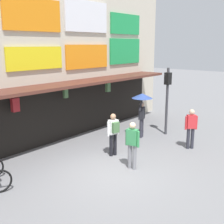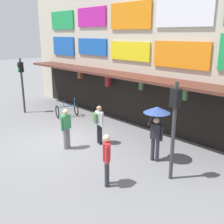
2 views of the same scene
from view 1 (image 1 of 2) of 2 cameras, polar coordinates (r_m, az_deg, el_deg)
ground_plane at (r=10.15m, az=-0.08°, el=-11.62°), size 80.00×80.00×0.00m
shopfront at (r=12.65m, az=-16.49°, el=11.31°), size 18.00×2.60×8.00m
traffic_light_far at (r=13.92m, az=10.79°, el=4.18°), size 0.31×0.34×3.20m
pedestrian_with_umbrella at (r=13.35m, az=5.92°, el=1.80°), size 0.96×0.96×2.08m
pedestrian_in_black at (r=11.19m, az=0.29°, el=-3.84°), size 0.51×0.42×1.68m
pedestrian_in_purple at (r=12.40m, az=15.25°, el=-2.78°), size 0.41×0.41×1.68m
pedestrian_in_white at (r=10.06m, az=4.01°, el=-6.06°), size 0.27×0.52×1.68m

